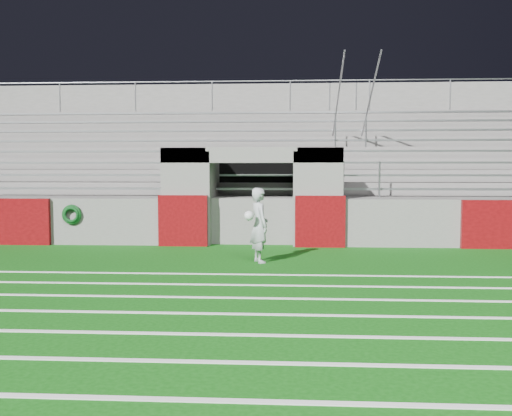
{
  "coord_description": "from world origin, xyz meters",
  "views": [
    {
      "loc": [
        1.03,
        -11.87,
        2.06
      ],
      "look_at": [
        0.2,
        1.8,
        1.1
      ],
      "focal_mm": 40.0,
      "sensor_mm": 36.0,
      "label": 1
    }
  ],
  "objects": [
    {
      "name": "stadium_structure",
      "position": [
        0.0,
        7.97,
        1.49
      ],
      "size": [
        26.0,
        8.48,
        5.42
      ],
      "color": "slate",
      "rests_on": "ground"
    },
    {
      "name": "field_markings",
      "position": [
        0.0,
        -5.0,
        0.01
      ],
      "size": [
        28.0,
        8.09,
        0.01
      ],
      "color": "white",
      "rests_on": "ground"
    },
    {
      "name": "hose_coil",
      "position": [
        -4.8,
        2.93,
        0.82
      ],
      "size": [
        0.54,
        0.14,
        0.54
      ],
      "color": "#0C3E14",
      "rests_on": "ground"
    },
    {
      "name": "ground",
      "position": [
        0.0,
        0.0,
        0.0
      ],
      "size": [
        90.0,
        90.0,
        0.0
      ],
      "primitive_type": "plane",
      "color": "#0C4A0C",
      "rests_on": "ground"
    },
    {
      "name": "goalkeeper_with_ball",
      "position": [
        0.35,
        0.46,
        0.82
      ],
      "size": [
        0.61,
        0.75,
        1.63
      ],
      "color": "#A9AEB3",
      "rests_on": "ground"
    }
  ]
}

